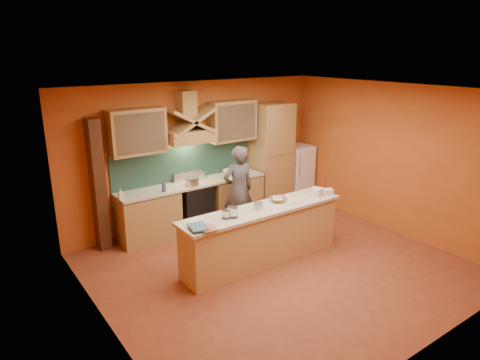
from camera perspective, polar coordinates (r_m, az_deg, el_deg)
floor at (r=7.08m, az=5.10°, el=-11.45°), size 5.50×5.00×0.01m
ceiling at (r=6.25m, az=5.79°, el=11.72°), size 5.50×5.00×0.01m
wall_back at (r=8.50m, az=-5.64°, el=3.58°), size 5.50×0.02×2.80m
wall_front at (r=5.05m, az=24.42°, el=-7.60°), size 5.50×0.02×2.80m
wall_left at (r=5.26m, az=-18.05°, el=-5.87°), size 0.02×5.00×2.80m
wall_right at (r=8.53m, az=19.59°, el=2.70°), size 0.02×5.00×2.80m
base_cabinet_left at (r=8.01m, az=-12.13°, el=-4.88°), size 1.10×0.60×0.86m
base_cabinet_right at (r=8.87m, az=-0.84°, el=-2.31°), size 1.10×0.60×0.86m
counter_top at (r=8.24m, az=-6.30°, el=-0.49°), size 3.00×0.62×0.04m
stove at (r=8.39m, az=-6.20°, el=-3.42°), size 0.60×0.58×0.90m
backsplash at (r=8.39m, az=-7.33°, el=2.27°), size 3.00×0.03×0.70m
range_hood at (r=8.06m, az=-6.68°, el=5.85°), size 0.92×0.50×0.24m
hood_chimney at (r=8.05m, az=-7.18°, el=10.01°), size 0.30×0.30×0.50m
upper_cabinet_left at (r=7.67m, az=-13.58°, el=6.29°), size 1.00×0.35×0.80m
upper_cabinet_right at (r=8.60m, az=-1.09°, el=7.90°), size 1.00×0.35×0.80m
pantry_column at (r=9.24m, az=4.25°, el=3.12°), size 0.80×0.60×2.30m
fridge at (r=9.85m, az=7.55°, el=0.89°), size 0.58×0.60×1.30m
trim_column_left at (r=7.66m, az=-18.39°, el=-0.70°), size 0.20×0.30×2.30m
island_body at (r=7.03m, az=2.98°, el=-7.61°), size 2.80×0.55×0.88m
island_top at (r=6.85m, az=3.04°, el=-3.95°), size 2.90×0.62×0.05m
person at (r=8.01m, az=-0.23°, el=-1.32°), size 0.66×0.48×1.69m
pot_large at (r=8.06m, az=-6.35°, el=-0.32°), size 0.30×0.30×0.15m
pot_small at (r=8.47m, az=-5.39°, el=0.57°), size 0.26×0.26×0.15m
soap_bottle_a at (r=7.59m, az=-15.63°, el=-1.76°), size 0.08×0.08×0.17m
soap_bottle_b at (r=7.76m, az=-10.12°, el=-0.78°), size 0.09×0.09×0.22m
bowl_back at (r=8.79m, az=-1.57°, el=1.13°), size 0.28×0.28×0.08m
dish_rack at (r=8.77m, az=-0.87°, el=1.21°), size 0.34×0.28×0.11m
book_lower at (r=6.03m, az=-5.26°, el=-6.64°), size 0.24×0.31×0.03m
book_upper at (r=6.04m, az=-6.69°, el=-6.41°), size 0.30×0.37×0.02m
jar_large at (r=6.44m, az=-0.99°, el=-4.31°), size 0.18×0.18×0.16m
jar_small at (r=6.41m, az=-1.85°, el=-4.60°), size 0.14×0.14×0.12m
kitchen_scale at (r=6.76m, az=2.48°, el=-3.59°), size 0.13×0.13×0.09m
mixing_bowl at (r=7.14m, az=5.11°, el=-2.60°), size 0.37×0.37×0.07m
cloth at (r=7.11m, az=6.43°, el=-2.93°), size 0.25×0.20×0.02m
grocery_bag_a at (r=7.48m, az=10.14°, el=-1.59°), size 0.26×0.24×0.14m
grocery_bag_b at (r=7.57m, az=11.58°, el=-1.58°), size 0.21×0.19×0.11m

